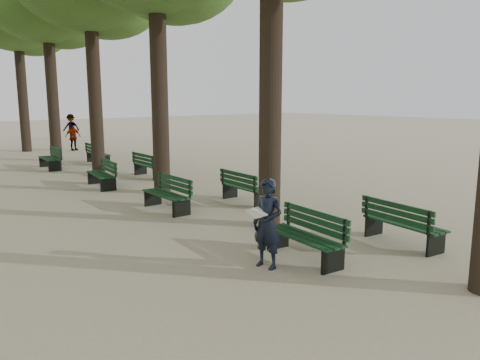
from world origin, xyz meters
TOP-DOWN VIEW (x-y plane):
  - ground at (0.00, 0.00)m, footprint 120.00×120.00m
  - tree_central_5 at (1.50, 23.00)m, footprint 6.00×6.00m
  - bench_left_0 at (0.37, 0.84)m, footprint 0.76×1.85m
  - bench_left_1 at (0.37, 5.83)m, footprint 0.62×1.81m
  - bench_left_2 at (0.37, 10.10)m, footprint 0.80×1.86m
  - bench_left_3 at (0.37, 15.43)m, footprint 0.69×1.83m
  - bench_right_0 at (2.63, 0.16)m, footprint 0.81×1.86m
  - bench_right_1 at (2.63, 5.22)m, footprint 0.69×1.84m
  - bench_right_2 at (2.63, 10.90)m, footprint 0.63×1.82m
  - bench_right_3 at (2.63, 15.74)m, footprint 0.66×1.83m
  - man_with_map at (-0.44, 0.98)m, footprint 0.66×0.70m
  - pedestrian_b at (6.01, 28.44)m, footprint 1.19×0.38m
  - pedestrian_c at (3.70, 21.76)m, footprint 0.97×0.46m

SIDE VIEW (x-z plane):
  - ground at x=0.00m, z-range 0.00..0.00m
  - bench_left_0 at x=0.37m, z-range -0.19..0.73m
  - bench_left_1 at x=0.37m, z-range -0.19..0.73m
  - bench_left_2 at x=0.37m, z-range -0.19..0.73m
  - bench_left_3 at x=0.37m, z-range -0.19..0.73m
  - bench_right_0 at x=2.63m, z-range -0.19..0.73m
  - bench_right_1 at x=2.63m, z-range -0.19..0.73m
  - bench_right_2 at x=2.63m, z-range -0.19..0.73m
  - bench_right_3 at x=2.63m, z-range -0.19..0.73m
  - pedestrian_c at x=3.70m, z-range 0.00..1.58m
  - man_with_map at x=-0.44m, z-range 0.00..1.62m
  - pedestrian_b at x=6.01m, z-range 0.00..1.83m
  - tree_central_5 at x=1.50m, z-range 2.68..12.63m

